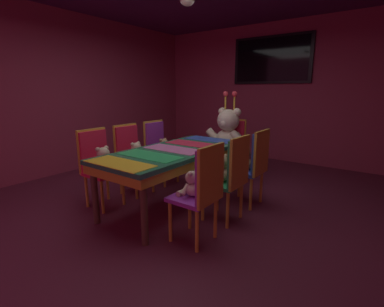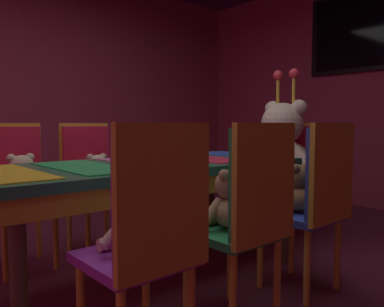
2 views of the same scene
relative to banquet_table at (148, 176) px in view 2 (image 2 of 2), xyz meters
The scene contains 19 objects.
ground_plane 0.65m from the banquet_table, ahead, with size 7.90×7.90×0.00m, color #591E33.
wall_back 3.29m from the banquet_table, 90.00° to the left, with size 5.20×0.12×2.80m, color #99334C.
wall_left 2.71m from the banquet_table, behind, with size 0.12×6.40×2.80m, color #99334C.
banquet_table is the anchor object (origin of this frame).
chair_left_0 0.98m from the banquet_table, 146.47° to the right, with size 0.42×0.41×0.98m.
teddy_left_0 0.87m from the banquet_table, 141.10° to the right, with size 0.27×0.34×0.32m.
chair_left_1 0.83m from the banquet_table, behind, with size 0.42×0.41×0.98m.
teddy_left_1 0.69m from the banquet_table, behind, with size 0.24×0.31×0.29m.
chair_left_2 1.03m from the banquet_table, 144.63° to the left, with size 0.42×0.41×0.98m.
teddy_left_2 0.92m from the banquet_table, 139.46° to the left, with size 0.22×0.28×0.26m.
chair_right_0 0.99m from the banquet_table, 33.67° to the right, with size 0.42×0.41×0.98m.
teddy_right_0 0.88m from the banquet_table, 38.85° to the right, with size 0.21×0.27×0.26m.
chair_right_1 0.83m from the banquet_table, ahead, with size 0.42×0.41×0.98m.
teddy_right_1 0.68m from the banquet_table, ahead, with size 0.25×0.32×0.30m.
chair_right_2 1.02m from the banquet_table, 35.56° to the left, with size 0.42×0.41×0.98m.
teddy_right_2 0.91m from the banquet_table, 40.87° to the left, with size 0.24×0.31×0.29m.
throne_chair 1.54m from the banquet_table, 90.00° to the left, with size 0.41×0.42×0.98m.
king_teddy_bear 1.37m from the banquet_table, 90.00° to the left, with size 0.76×0.59×0.98m.
wall_tv 3.41m from the banquet_table, 90.00° to the left, with size 1.61×0.06×0.93m.
Camera 2 is at (2.01, -1.38, 0.98)m, focal length 36.60 mm.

